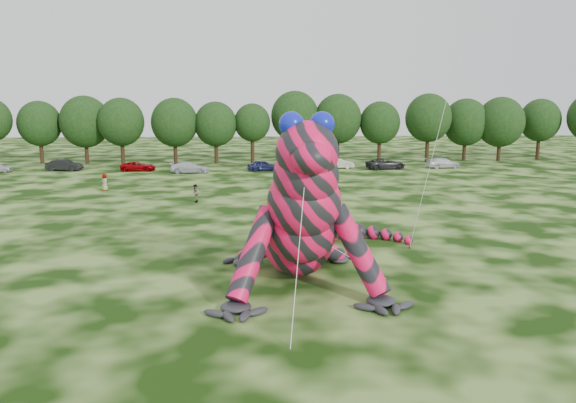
% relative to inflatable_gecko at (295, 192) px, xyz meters
% --- Properties ---
extents(ground, '(240.00, 240.00, 0.00)m').
position_rel_inflatable_gecko_xyz_m(ground, '(-3.06, -3.70, -4.30)').
color(ground, '#16330A').
rests_on(ground, ground).
extents(inflatable_gecko, '(15.28, 17.87, 8.61)m').
position_rel_inflatable_gecko_xyz_m(inflatable_gecko, '(0.00, 0.00, 0.00)').
color(inflatable_gecko, '#F4104D').
rests_on(inflatable_gecko, ground).
extents(tree_4, '(6.22, 5.60, 9.06)m').
position_rel_inflatable_gecko_xyz_m(tree_4, '(-32.70, 55.01, 0.23)').
color(tree_4, black).
rests_on(tree_4, ground).
extents(tree_5, '(7.16, 6.44, 9.80)m').
position_rel_inflatable_gecko_xyz_m(tree_5, '(-26.19, 54.74, 0.60)').
color(tree_5, black).
rests_on(tree_5, ground).
extents(tree_6, '(6.52, 5.86, 9.49)m').
position_rel_inflatable_gecko_xyz_m(tree_6, '(-20.62, 52.98, 0.44)').
color(tree_6, black).
rests_on(tree_6, ground).
extents(tree_7, '(6.68, 6.01, 9.48)m').
position_rel_inflatable_gecko_xyz_m(tree_7, '(-13.14, 53.10, 0.43)').
color(tree_7, black).
rests_on(tree_7, ground).
extents(tree_8, '(6.14, 5.53, 8.94)m').
position_rel_inflatable_gecko_xyz_m(tree_8, '(-7.28, 53.29, 0.17)').
color(tree_8, black).
rests_on(tree_8, ground).
extents(tree_9, '(5.27, 4.74, 8.68)m').
position_rel_inflatable_gecko_xyz_m(tree_9, '(-2.00, 53.64, 0.04)').
color(tree_9, black).
rests_on(tree_9, ground).
extents(tree_10, '(7.09, 6.38, 10.50)m').
position_rel_inflatable_gecko_xyz_m(tree_10, '(4.34, 54.88, 0.95)').
color(tree_10, black).
rests_on(tree_10, ground).
extents(tree_11, '(7.01, 6.31, 10.07)m').
position_rel_inflatable_gecko_xyz_m(tree_11, '(10.72, 54.49, 0.73)').
color(tree_11, black).
rests_on(tree_11, ground).
extents(tree_12, '(5.99, 5.39, 8.97)m').
position_rel_inflatable_gecko_xyz_m(tree_12, '(16.95, 54.04, 0.18)').
color(tree_12, black).
rests_on(tree_12, ground).
extents(tree_13, '(6.83, 6.15, 10.13)m').
position_rel_inflatable_gecko_xyz_m(tree_13, '(24.07, 53.43, 0.76)').
color(tree_13, black).
rests_on(tree_13, ground).
extents(tree_14, '(6.82, 6.14, 9.40)m').
position_rel_inflatable_gecko_xyz_m(tree_14, '(30.40, 55.02, 0.40)').
color(tree_14, black).
rests_on(tree_14, ground).
extents(tree_15, '(7.17, 6.45, 9.63)m').
position_rel_inflatable_gecko_xyz_m(tree_15, '(35.41, 54.07, 0.51)').
color(tree_15, black).
rests_on(tree_15, ground).
extents(tree_16, '(6.26, 5.63, 9.37)m').
position_rel_inflatable_gecko_xyz_m(tree_16, '(42.39, 55.67, 0.38)').
color(tree_16, black).
rests_on(tree_16, ground).
extents(car_1, '(4.70, 2.05, 1.50)m').
position_rel_inflatable_gecko_xyz_m(car_1, '(-26.64, 45.90, -3.55)').
color(car_1, black).
rests_on(car_1, ground).
extents(car_2, '(4.62, 2.30, 1.26)m').
position_rel_inflatable_gecko_xyz_m(car_2, '(-16.91, 44.94, -3.67)').
color(car_2, '#950206').
rests_on(car_2, ground).
extents(car_3, '(4.91, 2.15, 1.40)m').
position_rel_inflatable_gecko_xyz_m(car_3, '(-10.03, 42.44, -3.60)').
color(car_3, silver).
rests_on(car_3, ground).
extents(car_4, '(4.30, 2.22, 1.40)m').
position_rel_inflatable_gecko_xyz_m(car_4, '(-0.68, 43.95, -3.60)').
color(car_4, '#1A1F4D').
rests_on(car_4, ground).
extents(car_5, '(4.50, 1.86, 1.45)m').
position_rel_inflatable_gecko_xyz_m(car_5, '(9.38, 45.96, -3.58)').
color(car_5, beige).
rests_on(car_5, ground).
extents(car_6, '(5.62, 3.42, 1.46)m').
position_rel_inflatable_gecko_xyz_m(car_6, '(15.77, 44.81, -3.57)').
color(car_6, '#292A2C').
rests_on(car_6, ground).
extents(car_7, '(5.03, 2.83, 1.38)m').
position_rel_inflatable_gecko_xyz_m(car_7, '(23.84, 45.65, -3.62)').
color(car_7, silver).
rests_on(car_7, ground).
extents(spectator_5, '(0.80, 1.80, 1.88)m').
position_rel_inflatable_gecko_xyz_m(spectator_5, '(4.31, 12.85, -3.37)').
color(spectator_5, gray).
rests_on(spectator_5, ground).
extents(spectator_4, '(0.59, 0.87, 1.75)m').
position_rel_inflatable_gecko_xyz_m(spectator_4, '(-17.10, 28.57, -3.43)').
color(spectator_4, gray).
rests_on(spectator_4, ground).
extents(spectator_1, '(0.74, 0.89, 1.65)m').
position_rel_inflatable_gecko_xyz_m(spectator_1, '(-7.30, 21.25, -3.48)').
color(spectator_1, gray).
rests_on(spectator_1, ground).
extents(spectator_2, '(1.27, 0.89, 1.78)m').
position_rel_inflatable_gecko_xyz_m(spectator_2, '(5.69, 23.46, -3.41)').
color(spectator_2, gray).
rests_on(spectator_2, ground).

